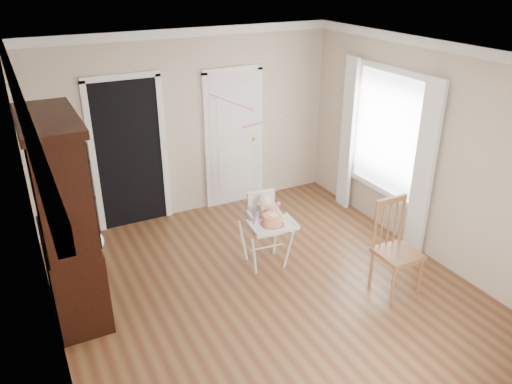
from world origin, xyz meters
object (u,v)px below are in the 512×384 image
china_cabinet (65,220)px  cake (272,220)px  dining_chair (396,250)px  sippy_cup (256,218)px  high_chair (266,222)px

china_cabinet → cake: bearing=-9.8°
china_cabinet → dining_chair: size_ratio=1.99×
cake → sippy_cup: size_ratio=1.76×
cake → sippy_cup: sippy_cup is taller
sippy_cup → dining_chair: size_ratio=0.15×
sippy_cup → dining_chair: 1.65m
cake → dining_chair: 1.46m
high_chair → china_cabinet: bearing=-177.9°
sippy_cup → china_cabinet: (-2.07, 0.27, 0.36)m
high_chair → cake: (-0.03, -0.21, 0.14)m
cake → dining_chair: (1.10, -0.93, -0.22)m
cake → china_cabinet: china_cabinet is taller
high_chair → dining_chair: size_ratio=0.87×
cake → china_cabinet: 2.28m
dining_chair → high_chair: bearing=134.0°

